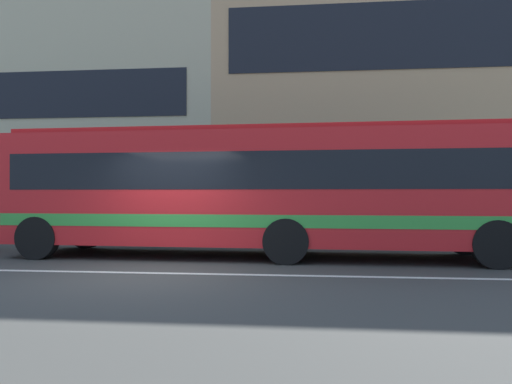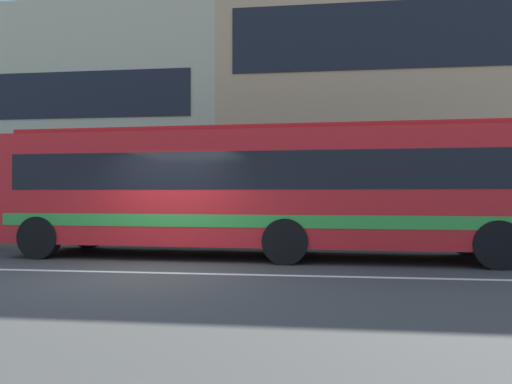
{
  "view_description": "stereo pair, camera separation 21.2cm",
  "coord_description": "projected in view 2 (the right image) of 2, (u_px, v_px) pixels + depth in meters",
  "views": [
    {
      "loc": [
        3.07,
        -9.15,
        1.52
      ],
      "look_at": [
        1.84,
        2.2,
        1.57
      ],
      "focal_mm": 34.32,
      "sensor_mm": 36.0,
      "label": 1
    },
    {
      "loc": [
        3.28,
        -9.13,
        1.52
      ],
      "look_at": [
        1.84,
        2.2,
        1.57
      ],
      "focal_mm": 34.32,
      "sensor_mm": 36.0,
      "label": 2
    }
  ],
  "objects": [
    {
      "name": "apartment_block_left",
      "position": [
        7.0,
        131.0,
        26.59
      ],
      "size": [
        25.27,
        10.3,
        9.88
      ],
      "color": "#BEB592",
      "rests_on": "ground_plane"
    },
    {
      "name": "lane_centre_line",
      "position": [
        148.0,
        273.0,
        9.46
      ],
      "size": [
        60.0,
        0.16,
        0.01
      ],
      "primitive_type": "cube",
      "color": "silver",
      "rests_on": "ground_plane"
    },
    {
      "name": "ground_plane",
      "position": [
        148.0,
        273.0,
        9.46
      ],
      "size": [
        160.0,
        160.0,
        0.0
      ],
      "primitive_type": "plane",
      "color": "#3D3E3A"
    },
    {
      "name": "hedge_row_far",
      "position": [
        302.0,
        230.0,
        15.75
      ],
      "size": [
        23.78,
        1.1,
        0.74
      ],
      "primitive_type": "cube",
      "color": "#265D23",
      "rests_on": "ground_plane"
    },
    {
      "name": "apartment_block_right",
      "position": [
        421.0,
        89.0,
        23.85
      ],
      "size": [
        18.37,
        10.3,
        13.35
      ],
      "color": "tan",
      "rests_on": "ground_plane"
    },
    {
      "name": "transit_bus",
      "position": [
        259.0,
        187.0,
        11.86
      ],
      "size": [
        12.23,
        3.05,
        3.08
      ],
      "color": "red",
      "rests_on": "ground_plane"
    }
  ]
}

